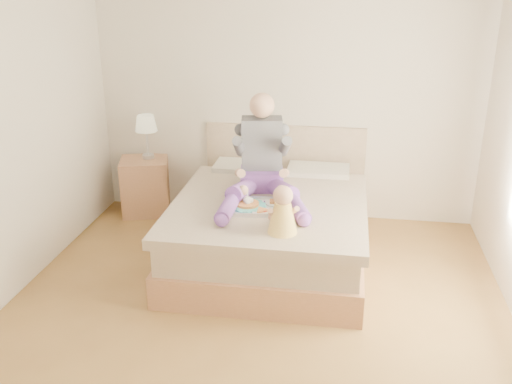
# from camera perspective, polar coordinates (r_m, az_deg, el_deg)

# --- Properties ---
(room) EXTENTS (4.02, 4.22, 2.71)m
(room) POSITION_cam_1_polar(r_m,az_deg,el_deg) (3.92, 0.86, 6.35)
(room) COLOR brown
(room) RESTS_ON ground
(bed) EXTENTS (1.70, 2.18, 1.00)m
(bed) POSITION_cam_1_polar(r_m,az_deg,el_deg) (5.34, 1.62, -3.12)
(bed) COLOR #986747
(bed) RESTS_ON ground
(nightstand) EXTENTS (0.61, 0.57, 0.61)m
(nightstand) POSITION_cam_1_polar(r_m,az_deg,el_deg) (6.39, -10.99, 0.58)
(nightstand) COLOR #986747
(nightstand) RESTS_ON ground
(lamp) EXTENTS (0.23, 0.23, 0.47)m
(lamp) POSITION_cam_1_polar(r_m,az_deg,el_deg) (6.23, -10.94, 6.52)
(lamp) COLOR silver
(lamp) RESTS_ON nightstand
(adult) EXTENTS (0.77, 1.17, 0.93)m
(adult) POSITION_cam_1_polar(r_m,az_deg,el_deg) (5.14, 0.60, 2.68)
(adult) COLOR #6B3C98
(adult) RESTS_ON bed
(tray) EXTENTS (0.55, 0.45, 0.15)m
(tray) POSITION_cam_1_polar(r_m,az_deg,el_deg) (4.89, 0.36, -1.28)
(tray) COLOR silver
(tray) RESTS_ON bed
(baby) EXTENTS (0.28, 0.35, 0.39)m
(baby) POSITION_cam_1_polar(r_m,az_deg,el_deg) (4.41, 2.65, -2.16)
(baby) COLOR #FFCA50
(baby) RESTS_ON bed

